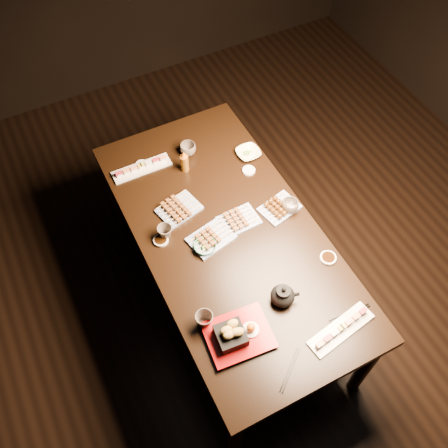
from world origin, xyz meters
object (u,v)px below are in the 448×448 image
Objects in this scene: teacup_far_right at (188,149)px; teapot at (283,294)px; edamame_bowl_cream at (248,153)px; edamame_bowl_green at (205,247)px; teacup_far_left at (165,232)px; teacup_mid_right at (290,206)px; yakitori_plate_center at (211,236)px; teacup_near_left at (204,320)px; yakitori_plate_right at (239,218)px; dining_table at (228,268)px; sushi_platter_near at (341,328)px; tempura_tray at (239,332)px; condiment_bottle at (184,161)px; sushi_platter_far at (141,167)px; yakitori_plate_left at (179,207)px.

teapot is (0.00, -1.07, 0.02)m from teacup_far_right.
edamame_bowl_cream is 1.46× the size of teacup_far_right.
teacup_far_left reaches higher than edamame_bowl_green.
teapot reaches higher than teacup_far_right.
yakitori_plate_center is at bearing 177.05° from teacup_mid_right.
teacup_near_left is at bearing -129.43° from edamame_bowl_cream.
yakitori_plate_right is at bearing 46.73° from teacup_near_left.
dining_table is 0.64m from teapot.
teacup_far_right is at bearing 91.48° from yakitori_plate_right.
teacup_far_right reaches higher than sushi_platter_near.
teacup_near_left is (-0.55, 0.32, 0.02)m from sushi_platter_near.
tempura_tray reaches higher than yakitori_plate_center.
teacup_far_right is at bearing 53.77° from teacup_far_left.
yakitori_plate_right is 0.65m from tempura_tray.
edamame_bowl_cream is at bearing -29.19° from teacup_far_right.
sushi_platter_near is at bearing -79.07° from condiment_bottle.
edamame_bowl_cream is (0.46, 0.43, -0.01)m from yakitori_plate_center.
sushi_platter_far is 1.12m from teapot.
yakitori_plate_center reaches higher than yakitori_plate_left.
dining_table is 19.83× the size of teacup_mid_right.
condiment_bottle is at bearing 52.91° from teacup_far_left.
teapot is at bearing -81.57° from dining_table.
yakitori_plate_right is at bearing 28.66° from dining_table.
teacup_far_left is (-0.08, 0.67, -0.02)m from tempura_tray.
tempura_tray is at bearing -120.32° from yakitori_plate_right.
yakitori_plate_left is 1.92× the size of edamame_bowl_green.
teacup_far_left is (-0.30, 0.13, 0.41)m from dining_table.
yakitori_plate_left is 0.75m from teapot.
sushi_platter_near is at bearing -82.47° from yakitori_plate_right.
teacup_far_right is 0.67× the size of teapot.
sushi_platter_near is at bearing -71.19° from dining_table.
edamame_bowl_cream is 1.09m from teacup_near_left.
teacup_near_left is 1.08× the size of teacup_far_left.
teacup_near_left is at bearing -127.64° from dining_table.
teapot reaches higher than yakitori_plate_center.
teacup_far_right is (0.20, 0.64, 0.02)m from edamame_bowl_green.
sushi_platter_far is at bearing 131.08° from teapot.
teacup_mid_right is at bearing 46.63° from tempura_tray.
yakitori_plate_left is at bearing 93.61° from edamame_bowl_green.
teapot is at bearing -108.77° from edamame_bowl_cream.
dining_table is 13.20× the size of edamame_bowl_cream.
sushi_platter_far is 0.88m from teacup_mid_right.
yakitori_plate_left is at bearing 153.06° from teacup_mid_right.
yakitori_plate_left is 1.51× the size of condiment_bottle.
dining_table is 0.85m from sushi_platter_near.
teacup_far_right is 0.13m from condiment_bottle.
dining_table is 19.31× the size of teacup_far_right.
edamame_bowl_cream reaches higher than dining_table.
yakitori_plate_left is (-0.07, 0.25, -0.00)m from yakitori_plate_center.
teacup_far_right reaches higher than teacup_mid_right.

